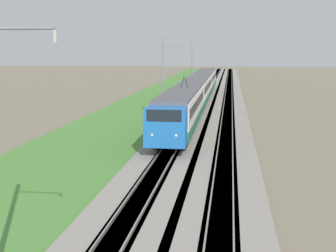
{
  "coord_description": "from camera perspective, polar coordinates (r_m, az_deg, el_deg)",
  "views": [
    {
      "loc": [
        -2.89,
        -4.26,
        7.48
      ],
      "look_at": [
        28.89,
        0.0,
        2.18
      ],
      "focal_mm": 50.0,
      "sensor_mm": 36.0,
      "label": 1
    }
  ],
  "objects": [
    {
      "name": "track_adjacent",
      "position": [
        53.39,
        7.26,
        1.43
      ],
      "size": [
        240.0,
        1.57,
        0.45
      ],
      "color": "#4C4238",
      "rests_on": "ground"
    },
    {
      "name": "passenger_train",
      "position": [
        60.32,
        3.57,
        4.46
      ],
      "size": [
        59.9,
        2.91,
        4.96
      ],
      "rotation": [
        0.0,
        0.0,
        3.14
      ],
      "color": "blue",
      "rests_on": "ground"
    },
    {
      "name": "ballast_main",
      "position": [
        53.56,
        3.01,
        1.51
      ],
      "size": [
        240.0,
        4.4,
        0.3
      ],
      "color": "gray",
      "rests_on": "ground"
    },
    {
      "name": "track_main",
      "position": [
        53.56,
        3.01,
        1.52
      ],
      "size": [
        240.0,
        1.57,
        0.45
      ],
      "color": "#4C4238",
      "rests_on": "ground"
    },
    {
      "name": "catenary_mast_far",
      "position": [
        83.06,
        2.98,
        7.4
      ],
      "size": [
        0.22,
        2.56,
        8.94
      ],
      "color": "slate",
      "rests_on": "ground"
    },
    {
      "name": "grass_verge",
      "position": [
        54.26,
        -2.63,
        1.52
      ],
      "size": [
        240.0,
        12.69,
        0.12
      ],
      "color": "#4C8438",
      "rests_on": "ground"
    },
    {
      "name": "ballast_adjacent",
      "position": [
        53.4,
        7.26,
        1.42
      ],
      "size": [
        240.0,
        4.4,
        0.3
      ],
      "color": "gray",
      "rests_on": "ground"
    },
    {
      "name": "catenary_mast_mid",
      "position": [
        47.7,
        -0.54,
        5.77
      ],
      "size": [
        0.22,
        2.56,
        8.66
      ],
      "color": "slate",
      "rests_on": "ground"
    }
  ]
}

